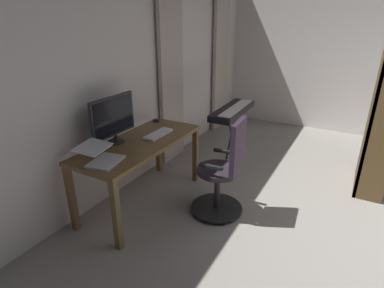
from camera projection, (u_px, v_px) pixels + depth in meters
The scene contains 12 objects.
back_room_partition at pixel (133, 67), 3.66m from camera, with size 6.23×0.10×2.84m, color silver.
curtain_left_panel at pixel (220, 63), 5.55m from camera, with size 0.52×0.06×2.41m, color #BBACA3.
curtain_right_panel at pixel (171, 77), 4.22m from camera, with size 0.53×0.06×2.41m, color #BBACA3.
desk at pixel (140, 150), 3.30m from camera, with size 1.53×0.65×0.74m.
office_chair at pixel (224, 173), 3.16m from camera, with size 0.56×0.56×1.07m.
computer_monitor at pixel (113, 117), 3.14m from camera, with size 0.59×0.18×0.49m.
computer_keyboard at pixel (158, 134), 3.44m from camera, with size 0.41×0.14×0.02m, color white.
laptop at pixel (101, 156), 2.78m from camera, with size 0.39×0.42×0.16m.
computer_mouse at pixel (156, 120), 3.87m from camera, with size 0.06×0.10×0.04m, color #232328.
mug_tea at pixel (94, 148), 2.98m from camera, with size 0.12×0.08×0.10m.
bookshelf at pixel (379, 117), 3.54m from camera, with size 0.76×0.30×1.80m.
piano_keyboard at pixel (233, 111), 4.46m from camera, with size 1.10×0.36×0.77m.
Camera 1 is at (2.92, -0.64, 1.97)m, focal length 28.70 mm.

